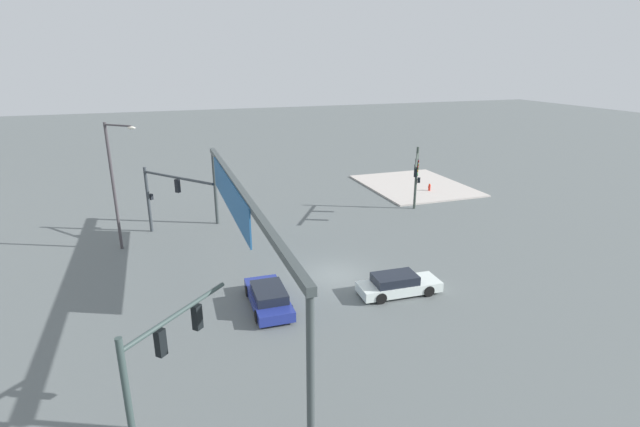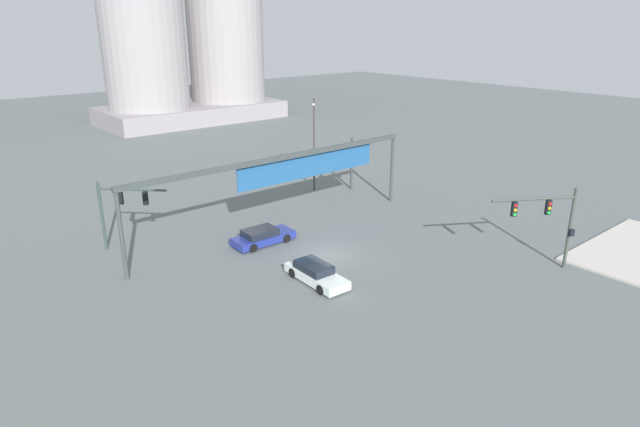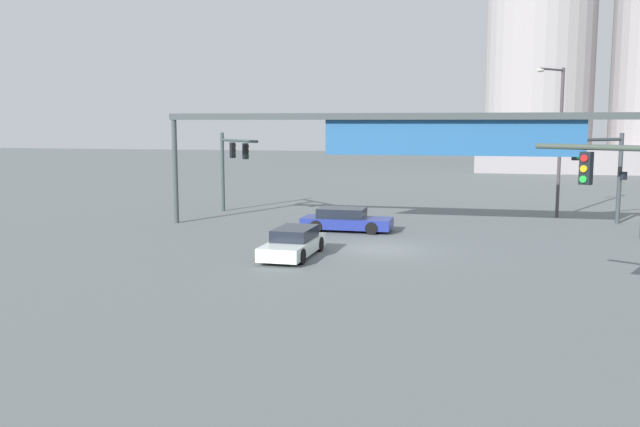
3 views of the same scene
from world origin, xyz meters
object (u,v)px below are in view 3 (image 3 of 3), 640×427
traffic_signal_near_corner (599,161)px  sedan_car_approaching (293,243)px  sedan_car_waiting_far (346,220)px  traffic_signal_opposite_side (232,158)px  streetlamp_curved_arm (558,132)px

traffic_signal_near_corner → sedan_car_approaching: (-14.14, -12.14, -2.98)m
sedan_car_waiting_far → traffic_signal_opposite_side: bearing=147.5°
traffic_signal_near_corner → traffic_signal_opposite_side: 21.47m
traffic_signal_opposite_side → streetlamp_curved_arm: streetlamp_curved_arm is taller
traffic_signal_near_corner → sedan_car_approaching: 18.88m
traffic_signal_near_corner → sedan_car_waiting_far: size_ratio=1.24×
sedan_car_approaching → traffic_signal_near_corner: bearing=132.9°
traffic_signal_near_corner → sedan_car_approaching: bearing=2.1°
streetlamp_curved_arm → sedan_car_waiting_far: 14.45m
sedan_car_approaching → sedan_car_waiting_far: same height
sedan_car_waiting_far → traffic_signal_near_corner: bearing=21.5°
traffic_signal_near_corner → traffic_signal_opposite_side: size_ratio=1.17×
traffic_signal_near_corner → traffic_signal_opposite_side: (-21.46, 0.69, -0.08)m
traffic_signal_opposite_side → sedan_car_approaching: 15.05m
traffic_signal_near_corner → sedan_car_waiting_far: bearing=-18.4°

